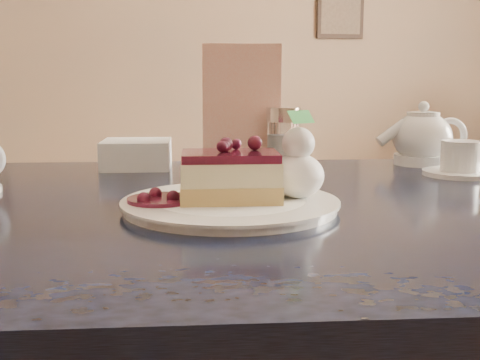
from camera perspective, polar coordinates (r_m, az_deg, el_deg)
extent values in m
cube|color=tan|center=(5.62, -8.82, 15.08)|extent=(8.00, 0.02, 3.00)
cube|color=black|center=(5.94, 9.51, 15.73)|extent=(0.45, 0.03, 0.55)
cube|color=black|center=(0.83, -1.13, -3.46)|extent=(1.33, 0.96, 0.04)
cylinder|color=white|center=(0.77, -0.93, -2.38)|extent=(0.27, 0.27, 0.01)
cube|color=#D6B95C|center=(0.77, -0.93, -1.11)|extent=(0.13, 0.10, 0.02)
cube|color=#F7EDB3|center=(0.76, -0.94, 0.82)|extent=(0.13, 0.10, 0.03)
cube|color=black|center=(0.76, -0.94, 2.30)|extent=(0.13, 0.10, 0.01)
ellipsoid|color=white|center=(0.78, 5.51, 0.39)|extent=(0.07, 0.07, 0.06)
cylinder|color=black|center=(0.76, -7.57, -1.88)|extent=(0.08, 0.08, 0.01)
cylinder|color=white|center=(1.11, 20.08, 0.63)|extent=(0.12, 0.12, 0.01)
cylinder|color=white|center=(1.11, 20.17, 2.16)|extent=(0.07, 0.07, 0.05)
ellipsoid|color=white|center=(1.22, 16.88, 3.68)|extent=(0.11, 0.11, 0.10)
cylinder|color=white|center=(1.22, 17.00, 6.24)|extent=(0.06, 0.06, 0.01)
cylinder|color=white|center=(1.19, 13.55, 3.67)|extent=(0.06, 0.02, 0.05)
cube|color=#FFE8CF|center=(1.14, 0.14, 7.00)|extent=(0.15, 0.05, 0.23)
cylinder|color=white|center=(1.11, 4.09, 3.26)|extent=(0.06, 0.06, 0.09)
cylinder|color=silver|center=(1.10, 4.13, 6.22)|extent=(0.06, 0.06, 0.03)
cube|color=white|center=(1.15, -9.77, 2.45)|extent=(0.14, 0.14, 0.05)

